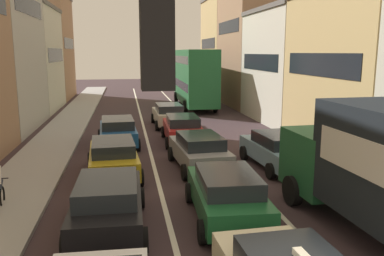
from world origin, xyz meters
The scene contains 13 objects.
sidewalk_left centered at (-6.70, 20.00, 0.07)m, with size 2.60×64.00×0.14m, color #9F9F9F.
lane_stripe_left centered at (-1.70, 20.00, 0.01)m, with size 0.16×60.00×0.01m, color silver.
lane_stripe_right centered at (1.70, 20.00, 0.01)m, with size 0.16×60.00×0.01m, color silver.
building_row_right centered at (9.90, 23.73, 5.07)m, with size 7.20×43.90×13.14m.
sedan_centre_lane_second centered at (0.00, 5.85, 0.80)m, with size 2.21×4.37×1.49m.
wagon_left_lane_second centered at (-3.39, 5.71, 0.80)m, with size 2.12×4.33×1.49m.
hatchback_centre_lane_third centered at (0.17, 11.15, 0.80)m, with size 2.29×4.41×1.49m.
sedan_left_lane_third centered at (-3.37, 10.68, 0.80)m, with size 2.26×4.40×1.49m.
coupe_centre_lane_fourth centered at (0.18, 16.21, 0.80)m, with size 2.13×4.34×1.49m.
sedan_left_lane_fourth centered at (-3.28, 16.02, 0.80)m, with size 2.25×4.39×1.49m.
sedan_centre_lane_fifth centered at (-0.02, 21.29, 0.80)m, with size 2.14×4.34×1.49m.
sedan_right_lane_behind_truck centered at (3.47, 10.77, 0.80)m, with size 2.30×4.41×1.49m.
bus_mid_queue_primary centered at (3.28, 30.34, 2.83)m, with size 2.94×10.54×5.06m.
Camera 1 is at (-2.83, -4.94, 4.85)m, focal length 37.53 mm.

